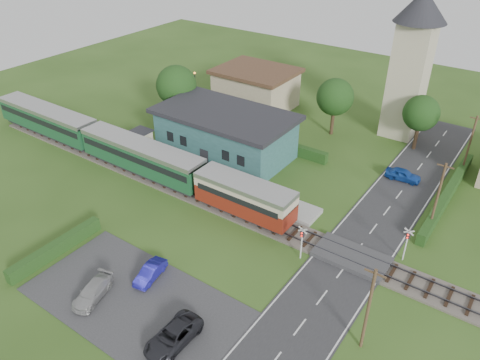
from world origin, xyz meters
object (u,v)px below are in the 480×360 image
Objects in this scene: crossing_signal_near at (302,238)px; car_park_blue at (150,272)px; station_building at (225,133)px; train at (121,148)px; car_park_dark at (173,336)px; car_park_silver at (93,291)px; car_on_road at (403,175)px; pedestrian_near at (262,190)px; church_tower at (413,55)px; pedestrian_far at (157,149)px; equipment_hut at (141,141)px; house_west at (256,88)px; crossing_signal_far at (407,240)px.

car_park_blue is at bearing -133.63° from crossing_signal_near.
station_building reaches higher than train.
car_park_silver is at bearing -177.84° from car_park_dark.
car_on_road reaches higher than car_park_blue.
car_on_road is 28.97m from car_park_blue.
pedestrian_near is (-4.48, 18.13, 0.64)m from car_park_dark.
crossing_signal_near is at bearing -87.18° from church_tower.
car_park_silver is at bearing -161.59° from pedestrian_far.
car_on_road is (4.27, -10.93, -9.54)m from church_tower.
pedestrian_far is at bearing 3.40° from equipment_hut.
car_park_silver is (10.65, -38.56, -2.13)m from house_west.
station_building is 23.89m from church_tower.
equipment_hut is at bearing 178.54° from crossing_signal_far.
church_tower is 15.12m from car_on_road.
pedestrian_far is at bearing 165.41° from crossing_signal_near.
church_tower is 11.23× the size of pedestrian_far.
crossing_signal_far is 20.32m from car_park_dark.
car_park_blue is 2.18× the size of pedestrian_far.
crossing_signal_near is (16.40, -11.40, -0.55)m from station_building.
pedestrian_far is (-20.67, -22.66, -8.99)m from church_tower.
pedestrian_far is at bearing -135.07° from station_building.
car_on_road is at bearing 50.62° from car_park_silver.
car_park_silver is at bearing -53.96° from equipment_hut.
church_tower is 31.96m from pedestrian_far.
church_tower reaches higher than train.
car_park_silver is (-10.75, -13.15, -1.48)m from crossing_signal_near.
car_park_dark is 18.68m from pedestrian_near.
station_building reaches higher than car_park_blue.
pedestrian_near is (14.06, -20.08, -1.43)m from house_west.
house_west is (2.81, 23.00, 0.61)m from train.
crossing_signal_near is 2.09× the size of pedestrian_far.
station_building is 8.81× the size of pedestrian_near.
station_building is 20.31m from car_on_road.
pedestrian_near is (1.33, 14.42, 0.72)m from car_park_blue.
house_west is 6.89× the size of pedestrian_far.
car_park_blue is at bearing 147.04° from car_park_dark.
house_west is 3.17× the size of car_park_blue.
car_on_road is (19.27, 6.08, -2.01)m from station_building.
station_building is 4.69× the size of car_park_blue.
pedestrian_near is at bearing -104.43° from church_tower.
car_on_road is at bearing -124.17° from pedestrian_near.
car_park_blue is at bearing 47.48° from car_park_silver.
house_west reaches higher than station_building.
car_park_silver is at bearing -77.04° from station_building.
car_park_silver is 7.90m from car_park_dark.
car_on_road is at bearing -77.32° from pedestrian_far.
church_tower is at bearing -98.57° from pedestrian_near.
car_park_blue is at bearing -69.33° from station_building.
car_park_dark is (13.54, -24.20, -1.98)m from station_building.
station_building is 0.37× the size of train.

